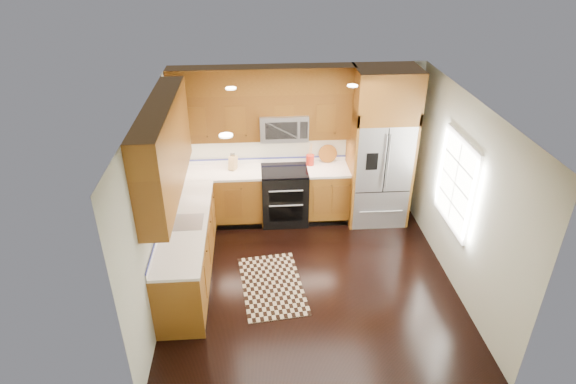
{
  "coord_description": "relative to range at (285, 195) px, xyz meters",
  "views": [
    {
      "loc": [
        -0.7,
        -5.35,
        4.45
      ],
      "look_at": [
        -0.27,
        0.6,
        1.13
      ],
      "focal_mm": 30.0,
      "sensor_mm": 36.0,
      "label": 1
    }
  ],
  "objects": [
    {
      "name": "countertop",
      "position": [
        -0.84,
        -0.65,
        0.45
      ],
      "size": [
        2.86,
        3.01,
        0.04
      ],
      "color": "white",
      "rests_on": "base_cabinets"
    },
    {
      "name": "cutting_board",
      "position": [
        0.75,
        0.27,
        0.48
      ],
      "size": [
        0.32,
        0.32,
        0.02
      ],
      "primitive_type": "cylinder",
      "rotation": [
        0.0,
        0.0,
        0.03
      ],
      "color": "brown",
      "rests_on": "countertop"
    },
    {
      "name": "window",
      "position": [
        2.23,
        -1.47,
        0.93
      ],
      "size": [
        0.04,
        1.1,
        1.3
      ],
      "color": "white",
      "rests_on": "ground"
    },
    {
      "name": "range",
      "position": [
        0.0,
        0.0,
        0.0
      ],
      "size": [
        0.76,
        0.67,
        0.95
      ],
      "color": "black",
      "rests_on": "ground"
    },
    {
      "name": "microwave",
      "position": [
        -0.0,
        0.13,
        1.19
      ],
      "size": [
        0.76,
        0.4,
        0.42
      ],
      "color": "#B2B2B7",
      "rests_on": "ground"
    },
    {
      "name": "utensil_crock",
      "position": [
        0.44,
        0.18,
        0.6
      ],
      "size": [
        0.17,
        0.17,
        0.38
      ],
      "color": "#AA2215",
      "rests_on": "countertop"
    },
    {
      "name": "rug",
      "position": [
        -0.29,
        -1.73,
        -0.46
      ],
      "size": [
        0.98,
        1.47,
        0.01
      ],
      "primitive_type": "cube",
      "rotation": [
        0.0,
        0.0,
        0.11
      ],
      "color": "black",
      "rests_on": "ground"
    },
    {
      "name": "base_cabinets",
      "position": [
        -0.98,
        -0.77,
        -0.02
      ],
      "size": [
        2.85,
        3.0,
        0.9
      ],
      "color": "#91591B",
      "rests_on": "ground"
    },
    {
      "name": "wall_right",
      "position": [
        2.25,
        -1.67,
        0.83
      ],
      "size": [
        0.02,
        4.0,
        2.6
      ],
      "primitive_type": "cube",
      "color": "#B5B8A6",
      "rests_on": "ground"
    },
    {
      "name": "sink_faucet",
      "position": [
        -1.48,
        -1.44,
        0.52
      ],
      "size": [
        0.54,
        0.44,
        0.37
      ],
      "color": "#B2B2B7",
      "rests_on": "countertop"
    },
    {
      "name": "upper_cabinets",
      "position": [
        -0.9,
        -0.58,
        1.56
      ],
      "size": [
        2.85,
        3.0,
        1.15
      ],
      "color": "brown",
      "rests_on": "ground"
    },
    {
      "name": "ground",
      "position": [
        0.25,
        -1.67,
        -0.47
      ],
      "size": [
        4.0,
        4.0,
        0.0
      ],
      "primitive_type": "plane",
      "color": "black",
      "rests_on": "ground"
    },
    {
      "name": "knife_block",
      "position": [
        -0.83,
        0.11,
        0.59
      ],
      "size": [
        0.15,
        0.17,
        0.28
      ],
      "color": "tan",
      "rests_on": "countertop"
    },
    {
      "name": "refrigerator",
      "position": [
        1.55,
        -0.04,
        0.83
      ],
      "size": [
        0.98,
        0.75,
        2.6
      ],
      "color": "#B2B2B7",
      "rests_on": "ground"
    },
    {
      "name": "wall_back",
      "position": [
        0.25,
        0.33,
        0.83
      ],
      "size": [
        4.0,
        0.02,
        2.6
      ],
      "primitive_type": "cube",
      "color": "#B5B8A6",
      "rests_on": "ground"
    },
    {
      "name": "wall_left",
      "position": [
        -1.75,
        -1.67,
        0.83
      ],
      "size": [
        0.02,
        4.0,
        2.6
      ],
      "primitive_type": "cube",
      "color": "#B5B8A6",
      "rests_on": "ground"
    }
  ]
}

